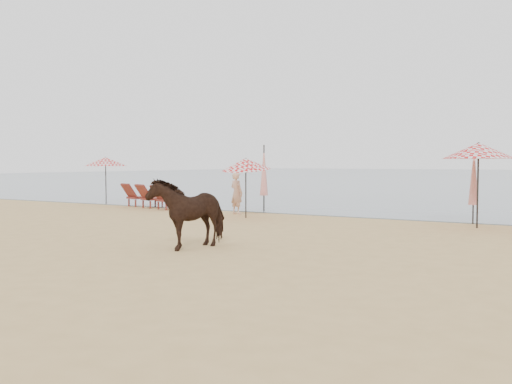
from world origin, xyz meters
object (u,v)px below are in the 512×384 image
Objects in this scene: umbrella_open_left_a at (106,162)px; umbrella_open_right at (478,151)px; cow at (189,212)px; lounger_cluster_left at (155,197)px; beachgoer_left at (237,193)px; umbrella_open_left_b at (246,164)px; umbrella_closed_right at (474,175)px; umbrella_closed_left at (264,171)px.

umbrella_open_left_a is 0.87× the size of umbrella_open_right.
umbrella_open_right is 1.34× the size of cow.
umbrella_open_left_a is at bearing -169.64° from lounger_cluster_left.
umbrella_open_right is at bearing -165.86° from beachgoer_left.
umbrella_open_left_b reaches higher than lounger_cluster_left.
lounger_cluster_left is 1.39× the size of umbrella_open_right.
umbrella_closed_right is at bearing 17.94° from lounger_cluster_left.
umbrella_closed_left is (-0.68, 2.46, -0.26)m from umbrella_open_left_b.
umbrella_open_left_a is at bearing 151.22° from cow.
lounger_cluster_left is at bearing 139.10° from umbrella_open_left_b.
umbrella_closed_left is at bearing 117.97° from cow.
umbrella_open_right reaches higher than umbrella_open_left_b.
beachgoer_left reaches higher than lounger_cluster_left.
umbrella_open_left_a reaches higher than cow.
umbrella_closed_left is (-8.18, 1.62, -0.66)m from umbrella_open_right.
lounger_cluster_left is 13.33m from umbrella_open_right.
lounger_cluster_left is 1.62× the size of umbrella_open_left_b.
lounger_cluster_left is 6.12m from umbrella_open_left_b.
umbrella_closed_left reaches higher than umbrella_open_right.
lounger_cluster_left is at bearing -172.80° from umbrella_closed_left.
umbrella_open_right reaches higher than lounger_cluster_left.
umbrella_open_left_a is 8.06m from beachgoer_left.
cow is at bearing -105.79° from umbrella_open_right.
cow is (11.45, -8.75, -1.17)m from umbrella_open_left_a.
umbrella_open_right reaches higher than beachgoer_left.
umbrella_open_left_b is 0.83× the size of umbrella_closed_left.
umbrella_open_left_a is 8.31m from umbrella_closed_left.
umbrella_closed_right is at bearing -1.94° from umbrella_open_left_a.
beachgoer_left is at bearing -163.25° from umbrella_open_right.
umbrella_open_right is 8.72m from beachgoer_left.
umbrella_open_right is (16.48, -1.40, 0.31)m from umbrella_open_left_a.
umbrella_closed_left reaches higher than beachgoer_left.
umbrella_open_right is 0.96× the size of umbrella_closed_left.
umbrella_open_right reaches higher than umbrella_closed_right.
beachgoer_left is at bearing 8.46° from lounger_cluster_left.
umbrella_closed_left reaches higher than lounger_cluster_left.
umbrella_open_left_a reaches higher than umbrella_open_left_b.
umbrella_open_left_a is 1.39× the size of beachgoer_left.
umbrella_closed_left is 9.55m from cow.
cow is at bearing -119.15° from umbrella_closed_right.
umbrella_closed_left is at bearing -172.66° from umbrella_open_right.
umbrella_closed_right reaches higher than lounger_cluster_left.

